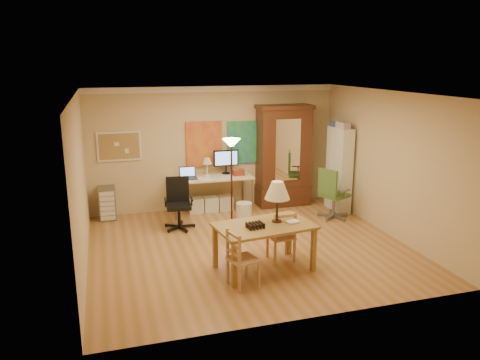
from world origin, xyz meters
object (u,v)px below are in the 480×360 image
object	(u,v)px
office_chair_green	(333,205)
armoire	(283,162)
bookshelf	(339,170)
computer_desk	(212,190)
dining_table	(269,215)
office_chair_black	(179,215)

from	to	relation	value
office_chair_green	armoire	xyz separation A→B (m)	(-0.64, 1.23, 0.70)
office_chair_green	bookshelf	bearing A→B (deg)	52.91
armoire	bookshelf	xyz separation A→B (m)	(1.02, -0.72, -0.08)
computer_desk	bookshelf	distance (m)	2.82
dining_table	office_chair_green	bearing A→B (deg)	42.22
dining_table	bookshelf	xyz separation A→B (m)	(2.51, 2.43, 0.02)
computer_desk	office_chair_green	world-z (taller)	computer_desk
dining_table	office_chair_green	distance (m)	2.93
dining_table	armoire	size ratio (longest dim) A/B	0.70
bookshelf	dining_table	bearing A→B (deg)	-135.86
armoire	office_chair_green	bearing A→B (deg)	-62.43
office_chair_black	dining_table	bearing A→B (deg)	-64.19
dining_table	bookshelf	size ratio (longest dim) A/B	0.87
dining_table	computer_desk	distance (m)	3.11
dining_table	office_chair_black	xyz separation A→B (m)	(-1.07, 2.22, -0.62)
armoire	bookshelf	world-z (taller)	armoire
office_chair_green	armoire	world-z (taller)	armoire
office_chair_black	bookshelf	xyz separation A→B (m)	(3.58, 0.21, 0.64)
office_chair_green	armoire	distance (m)	1.56
office_chair_black	bookshelf	distance (m)	3.64
office_chair_black	office_chair_green	world-z (taller)	office_chair_green
office_chair_black	armoire	world-z (taller)	armoire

